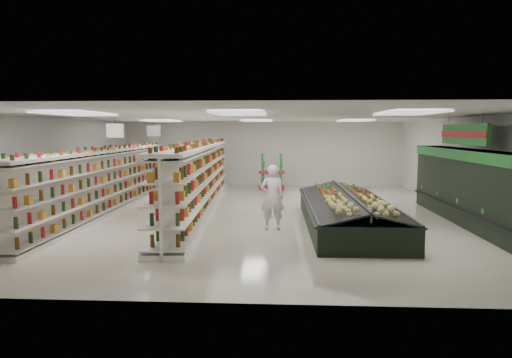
# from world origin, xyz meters

# --- Properties ---
(floor) EXTENTS (16.00, 16.00, 0.00)m
(floor) POSITION_xyz_m (0.00, 0.00, 0.00)
(floor) COLOR beige
(floor) RESTS_ON ground
(ceiling) EXTENTS (14.00, 16.00, 0.02)m
(ceiling) POSITION_xyz_m (0.00, 0.00, 3.20)
(ceiling) COLOR white
(ceiling) RESTS_ON wall_back
(wall_back) EXTENTS (14.00, 0.02, 3.20)m
(wall_back) POSITION_xyz_m (0.00, 8.00, 1.60)
(wall_back) COLOR silver
(wall_back) RESTS_ON floor
(wall_front) EXTENTS (14.00, 0.02, 3.20)m
(wall_front) POSITION_xyz_m (0.00, -8.00, 1.60)
(wall_front) COLOR silver
(wall_front) RESTS_ON floor
(wall_left) EXTENTS (0.02, 16.00, 3.20)m
(wall_left) POSITION_xyz_m (-7.00, 0.00, 1.60)
(wall_left) COLOR silver
(wall_left) RESTS_ON floor
(wall_right) EXTENTS (0.02, 16.00, 3.20)m
(wall_right) POSITION_xyz_m (7.00, 0.00, 1.60)
(wall_right) COLOR silver
(wall_right) RESTS_ON floor
(produce_wall_case) EXTENTS (0.93, 8.00, 2.20)m
(produce_wall_case) POSITION_xyz_m (6.53, -1.50, 1.24)
(produce_wall_case) COLOR black
(produce_wall_case) RESTS_ON floor
(aisle_sign_near) EXTENTS (0.52, 0.06, 0.75)m
(aisle_sign_near) POSITION_xyz_m (-3.80, -2.00, 2.75)
(aisle_sign_near) COLOR white
(aisle_sign_near) RESTS_ON ceiling
(aisle_sign_far) EXTENTS (0.52, 0.06, 0.75)m
(aisle_sign_far) POSITION_xyz_m (-3.80, 2.00, 2.75)
(aisle_sign_far) COLOR white
(aisle_sign_far) RESTS_ON ceiling
(hortifruti_banner) EXTENTS (0.12, 3.20, 0.95)m
(hortifruti_banner) POSITION_xyz_m (6.25, -1.50, 2.65)
(hortifruti_banner) COLOR #1D6F25
(hortifruti_banner) RESTS_ON ceiling
(gondola_left) EXTENTS (0.99, 12.22, 2.12)m
(gondola_left) POSITION_xyz_m (-4.97, 0.02, 0.97)
(gondola_left) COLOR white
(gondola_left) RESTS_ON floor
(gondola_center) EXTENTS (1.62, 13.09, 2.26)m
(gondola_center) POSITION_xyz_m (-1.81, 0.71, 1.04)
(gondola_center) COLOR white
(gondola_center) RESTS_ON floor
(produce_island) EXTENTS (2.52, 6.74, 1.00)m
(produce_island) POSITION_xyz_m (2.91, -1.89, 0.46)
(produce_island) COLOR black
(produce_island) RESTS_ON floor
(soda_endcap) EXTENTS (1.24, 0.88, 1.53)m
(soda_endcap) POSITION_xyz_m (0.56, 6.41, 0.74)
(soda_endcap) COLOR #AE1320
(soda_endcap) RESTS_ON floor
(shopper_main) EXTENTS (0.71, 0.51, 1.82)m
(shopper_main) POSITION_xyz_m (0.76, -2.48, 0.91)
(shopper_main) COLOR white
(shopper_main) RESTS_ON floor
(shopper_background) EXTENTS (0.58, 0.80, 1.49)m
(shopper_background) POSITION_xyz_m (-3.53, 2.87, 0.75)
(shopper_background) COLOR tan
(shopper_background) RESTS_ON floor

